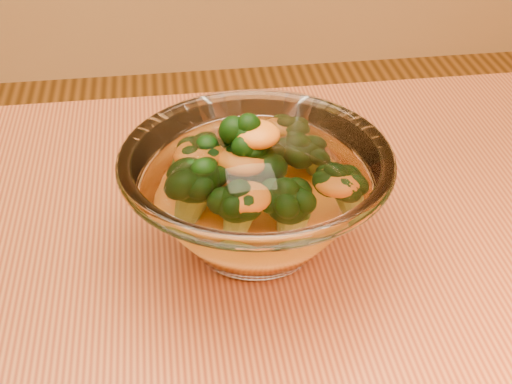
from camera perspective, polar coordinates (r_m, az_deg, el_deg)
The scene contains 3 objects.
glass_bowl at distance 0.58m, azimuth 0.00°, elevation -0.38°, with size 0.22×0.22×0.10m.
cheese_sauce at distance 0.59m, azimuth 0.00°, elevation -1.99°, with size 0.12×0.12×0.03m, color orange.
broccoli_heap at distance 0.58m, azimuth -0.12°, elevation 1.23°, with size 0.15×0.14×0.08m.
Camera 1 is at (-0.15, -0.35, 1.14)m, focal length 50.00 mm.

